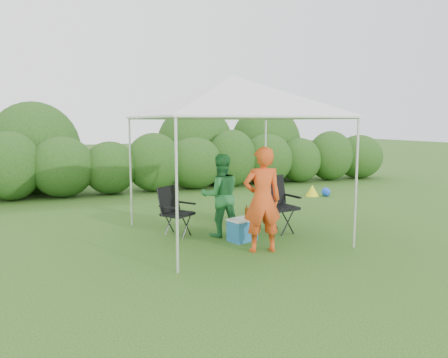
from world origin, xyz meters
name	(u,v)px	position (x,y,z in m)	size (l,w,h in m)	color
ground	(244,242)	(0.00, 0.00, 0.00)	(70.00, 70.00, 0.00)	#36601E
hedge	(158,163)	(0.12, 6.00, 0.82)	(16.81, 1.53, 1.80)	#295119
canopy	(232,97)	(0.00, 0.50, 2.46)	(3.10, 3.10, 2.83)	silver
chair_right	(277,200)	(0.90, 0.47, 0.58)	(0.70, 0.64, 1.03)	black
chair_left	(174,208)	(-0.94, 0.97, 0.50)	(0.69, 0.68, 0.88)	black
man	(262,200)	(0.02, -0.58, 0.83)	(0.61, 0.40, 1.66)	#E54A1A
woman	(221,195)	(-0.20, 0.56, 0.74)	(0.72, 0.56, 1.47)	#27793A
cooler	(242,229)	(0.01, 0.10, 0.20)	(0.54, 0.46, 0.39)	#2369A3
bottle	(247,212)	(0.07, 0.06, 0.51)	(0.06, 0.06, 0.23)	#592D0C
lawn_toy	(316,191)	(3.87, 3.39, 0.15)	(0.61, 0.51, 0.31)	yellow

